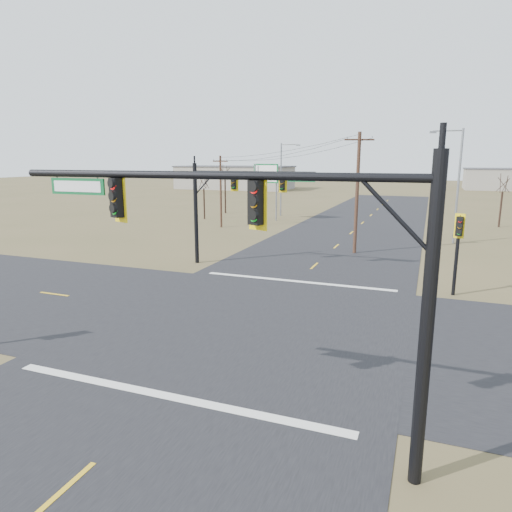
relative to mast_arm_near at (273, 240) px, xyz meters
The scene contains 18 objects.
ground 11.11m from the mast_arm_near, 114.10° to the left, with size 320.00×320.00×0.00m, color brown.
road_ew 11.11m from the mast_arm_near, 114.10° to the left, with size 160.00×14.00×0.02m, color black.
road_ns 11.11m from the mast_arm_near, 114.10° to the left, with size 14.00×160.00×0.02m, color black.
stop_bar_near 6.90m from the mast_arm_near, 161.85° to the left, with size 12.00×0.40×0.01m, color silver.
stop_bar_far 17.64m from the mast_arm_near, 103.57° to the left, with size 12.00×0.40×0.01m, color silver.
mast_arm_near is the anchor object (origin of this frame).
mast_arm_far 21.03m from the mast_arm_near, 116.30° to the left, with size 8.86×0.50×7.18m.
pedestal_signal_ne 17.44m from the mast_arm_near, 73.17° to the left, with size 0.67×0.59×4.61m.
utility_pole_near 26.56m from the mast_arm_near, 94.35° to the left, with size 2.17×1.06×9.52m.
utility_pole_far 40.15m from the mast_arm_near, 117.04° to the left, with size 1.91×0.46×7.83m.
highway_sign 46.01m from the mast_arm_near, 109.91° to the left, with size 3.54×1.16×6.90m.
streetlight_a 34.52m from the mast_arm_near, 80.98° to the left, with size 2.82×0.37×10.08m.
streetlight_c 50.66m from the mast_arm_near, 107.39° to the left, with size 2.65×0.25×9.52m.
bare_tree_a 47.55m from the mast_arm_near, 119.32° to the left, with size 2.96×2.96×6.10m.
bare_tree_b 53.65m from the mast_arm_near, 115.94° to the left, with size 3.69×3.69×7.10m.
bare_tree_c 48.10m from the mast_arm_near, 77.01° to the left, with size 2.72×2.72×6.23m.
warehouse_left 108.15m from the mast_arm_near, 113.97° to the left, with size 28.00×14.00×5.50m, color gray.
warehouse_mid 120.68m from the mast_arm_near, 79.94° to the left, with size 20.00×12.00×5.00m, color gray.
Camera 1 is at (7.37, -18.94, 7.44)m, focal length 32.00 mm.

